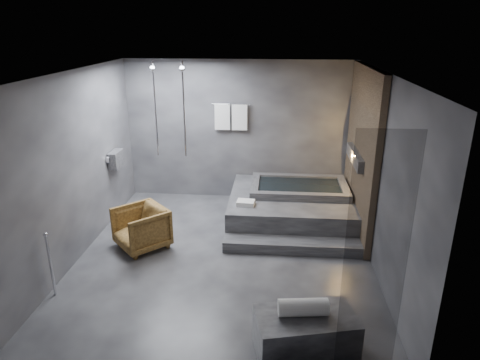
{
  "coord_description": "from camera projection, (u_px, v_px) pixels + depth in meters",
  "views": [
    {
      "loc": [
        0.75,
        -5.84,
        3.43
      ],
      "look_at": [
        0.21,
        0.3,
        1.17
      ],
      "focal_mm": 32.0,
      "sensor_mm": 36.0,
      "label": 1
    }
  ],
  "objects": [
    {
      "name": "room",
      "position": [
        252.0,
        146.0,
        6.3
      ],
      "size": [
        5.0,
        5.04,
        2.82
      ],
      "color": "#29292C",
      "rests_on": "ground"
    },
    {
      "name": "tub_deck",
      "position": [
        291.0,
        207.0,
        7.88
      ],
      "size": [
        2.2,
        2.0,
        0.5
      ],
      "primitive_type": "cube",
      "color": "#2E2E30",
      "rests_on": "ground"
    },
    {
      "name": "tub_step",
      "position": [
        292.0,
        246.0,
        6.83
      ],
      "size": [
        2.2,
        0.36,
        0.18
      ],
      "primitive_type": "cube",
      "color": "#2E2E30",
      "rests_on": "ground"
    },
    {
      "name": "concrete_bench",
      "position": [
        305.0,
        334.0,
        4.67
      ],
      "size": [
        1.18,
        0.82,
        0.48
      ],
      "primitive_type": "cube",
      "rotation": [
        0.0,
        0.0,
        0.23
      ],
      "color": "#2F2F31",
      "rests_on": "ground"
    },
    {
      "name": "driftwood_chair",
      "position": [
        141.0,
        228.0,
        6.86
      ],
      "size": [
        1.05,
        1.05,
        0.68
      ],
      "primitive_type": "imported",
      "rotation": [
        0.0,
        0.0,
        -0.81
      ],
      "color": "#472E11",
      "rests_on": "ground"
    },
    {
      "name": "rolled_towel",
      "position": [
        303.0,
        307.0,
        4.56
      ],
      "size": [
        0.55,
        0.26,
        0.19
      ],
      "primitive_type": "cylinder",
      "rotation": [
        0.0,
        1.57,
        0.13
      ],
      "color": "white",
      "rests_on": "concrete_bench"
    },
    {
      "name": "deck_towel",
      "position": [
        246.0,
        203.0,
        7.32
      ],
      "size": [
        0.32,
        0.25,
        0.08
      ],
      "primitive_type": "cube",
      "rotation": [
        0.0,
        0.0,
        -0.1
      ],
      "color": "silver",
      "rests_on": "tub_deck"
    }
  ]
}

